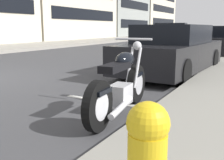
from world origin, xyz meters
name	(u,v)px	position (x,y,z in m)	size (l,w,h in m)	color
sidewalk_far_curb	(57,44)	(12.00, 7.40, 0.07)	(120.00, 5.00, 0.14)	gray
parking_stall_stripe	(119,103)	(0.00, -4.30, 0.00)	(0.12, 2.20, 0.01)	silver
parked_motorcycle	(121,86)	(-0.48, -4.58, 0.43)	(2.10, 0.62, 1.13)	black
parked_car_second_in_row	(173,51)	(3.52, -4.19, 0.65)	(4.63, 2.02, 1.36)	black
parked_car_far_down_curb	(216,41)	(9.76, -4.47, 0.65)	(4.48, 1.82, 1.36)	black
crossing_truck	(171,31)	(27.32, 3.05, 0.96)	(2.29, 4.99, 1.85)	black
townhouse_behind_pole	(103,8)	(31.97, 15.26, 4.21)	(11.02, 11.18, 8.42)	#939993
townhouse_corner_block	(136,6)	(45.06, 15.41, 5.46)	(14.18, 11.50, 10.93)	beige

